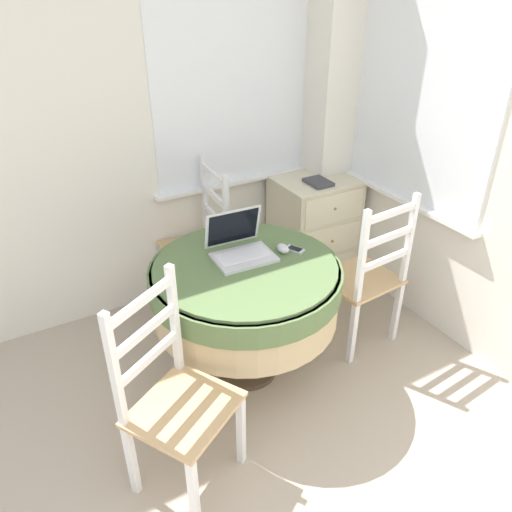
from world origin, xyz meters
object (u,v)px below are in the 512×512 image
object	(u,v)px
dining_chair_near_right_window	(366,278)
corner_cabinet	(313,227)
laptop	(240,247)
cell_phone	(295,249)
dining_chair_camera_near	(175,400)
book_on_cabinet	(318,182)
round_dining_table	(246,288)
computer_mouse	(283,248)
dining_chair_near_back_window	(200,245)

from	to	relation	value
dining_chair_near_right_window	corner_cabinet	size ratio (longest dim) A/B	1.30
laptop	corner_cabinet	world-z (taller)	laptop
cell_phone	dining_chair_camera_near	world-z (taller)	dining_chair_camera_near
corner_cabinet	book_on_cabinet	size ratio (longest dim) A/B	4.09
dining_chair_near_right_window	corner_cabinet	xyz separation A→B (m)	(0.21, 0.83, -0.08)
dining_chair_camera_near	corner_cabinet	xyz separation A→B (m)	(1.56, 1.17, -0.08)
dining_chair_near_right_window	laptop	bearing A→B (deg)	163.85
corner_cabinet	book_on_cabinet	world-z (taller)	book_on_cabinet
cell_phone	dining_chair_camera_near	bearing A→B (deg)	-153.46
round_dining_table	computer_mouse	xyz separation A→B (m)	(0.24, 0.01, 0.17)
computer_mouse	dining_chair_camera_near	xyz separation A→B (m)	(-0.83, -0.46, -0.28)
laptop	dining_chair_near_back_window	distance (m)	0.72
dining_chair_camera_near	book_on_cabinet	world-z (taller)	dining_chair_camera_near
dining_chair_near_back_window	corner_cabinet	xyz separation A→B (m)	(0.90, -0.03, -0.08)
round_dining_table	cell_phone	world-z (taller)	cell_phone
cell_phone	dining_chair_near_right_window	bearing A→B (deg)	-13.63
laptop	dining_chair_near_right_window	distance (m)	0.82
computer_mouse	dining_chair_near_back_window	world-z (taller)	dining_chair_near_back_window
dining_chair_near_back_window	corner_cabinet	distance (m)	0.91
corner_cabinet	dining_chair_near_right_window	bearing A→B (deg)	-104.33
laptop	corner_cabinet	distance (m)	1.19
cell_phone	dining_chair_camera_near	distance (m)	1.04
laptop	corner_cabinet	bearing A→B (deg)	33.20
computer_mouse	dining_chair_near_right_window	xyz separation A→B (m)	(0.51, -0.12, -0.28)
round_dining_table	corner_cabinet	distance (m)	1.22
book_on_cabinet	corner_cabinet	bearing A→B (deg)	60.71
round_dining_table	dining_chair_near_back_window	xyz separation A→B (m)	(0.06, 0.75, -0.11)
dining_chair_near_back_window	dining_chair_near_right_window	xyz separation A→B (m)	(0.69, -0.86, 0.00)
computer_mouse	dining_chair_near_right_window	distance (m)	0.60
round_dining_table	dining_chair_camera_near	distance (m)	0.75
cell_phone	book_on_cabinet	bearing A→B (deg)	46.03
dining_chair_near_back_window	book_on_cabinet	xyz separation A→B (m)	(0.85, -0.12, 0.32)
cell_phone	corner_cabinet	xyz separation A→B (m)	(0.66, 0.72, -0.35)
round_dining_table	laptop	bearing A→B (deg)	76.70
round_dining_table	cell_phone	bearing A→B (deg)	-0.41
cell_phone	round_dining_table	bearing A→B (deg)	179.59
book_on_cabinet	computer_mouse	bearing A→B (deg)	-137.77
dining_chair_near_back_window	dining_chair_near_right_window	bearing A→B (deg)	-51.15
round_dining_table	cell_phone	distance (m)	0.34
laptop	cell_phone	world-z (taller)	laptop
laptop	cell_phone	xyz separation A→B (m)	(0.28, -0.10, -0.05)
cell_phone	corner_cabinet	bearing A→B (deg)	47.61
dining_chair_near_back_window	dining_chair_near_right_window	size ratio (longest dim) A/B	1.00
laptop	cell_phone	bearing A→B (deg)	-19.96
round_dining_table	computer_mouse	size ratio (longest dim) A/B	11.69
computer_mouse	cell_phone	xyz separation A→B (m)	(0.07, -0.02, -0.02)
computer_mouse	dining_chair_near_back_window	distance (m)	0.81
laptop	book_on_cabinet	world-z (taller)	laptop
dining_chair_near_back_window	dining_chair_camera_near	distance (m)	1.37
dining_chair_camera_near	book_on_cabinet	xyz separation A→B (m)	(1.50, 1.08, 0.32)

